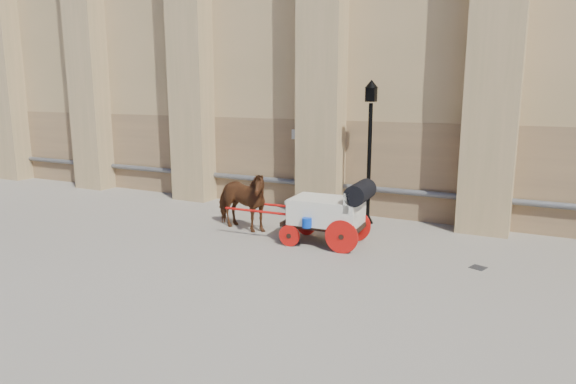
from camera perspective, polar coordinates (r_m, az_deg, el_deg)
The scene contains 6 objects.
ground at distance 13.23m, azimuth 1.44°, elevation -6.15°, with size 90.00×90.00×0.00m, color slate.
horse at distance 14.66m, azimuth -5.30°, elevation -0.93°, with size 0.94×2.06×1.74m, color brown.
carriage at distance 13.25m, azimuth 4.83°, elevation -2.02°, with size 3.95×1.44×1.71m.
street_lamp at distance 15.32m, azimuth 9.05°, elevation 4.83°, with size 0.40×0.40×4.25m.
drain_grate_near at distance 13.44m, azimuth 0.63°, elevation -5.83°, with size 0.32×0.32×0.01m, color black.
drain_grate_far at distance 12.53m, azimuth 20.37°, elevation -7.87°, with size 0.32×0.32×0.01m, color black.
Camera 1 is at (5.34, -11.43, 3.99)m, focal length 32.00 mm.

